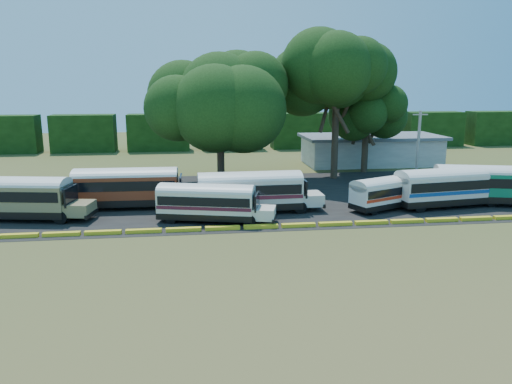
{
  "coord_description": "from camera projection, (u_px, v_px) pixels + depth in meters",
  "views": [
    {
      "loc": [
        -6.74,
        -36.11,
        11.28
      ],
      "look_at": [
        -1.23,
        6.0,
        1.82
      ],
      "focal_mm": 35.0,
      "sensor_mm": 36.0,
      "label": 1
    }
  ],
  "objects": [
    {
      "name": "tree_west",
      "position": [
        220.0,
        94.0,
        53.01
      ],
      "size": [
        12.02,
        12.02,
        14.35
      ],
      "color": "#332919",
      "rests_on": "ground"
    },
    {
      "name": "treeline_backdrop",
      "position": [
        231.0,
        131.0,
        84.06
      ],
      "size": [
        130.0,
        4.0,
        6.0
      ],
      "color": "black",
      "rests_on": "ground"
    },
    {
      "name": "asphalt_strip",
      "position": [
        270.0,
        196.0,
        50.0
      ],
      "size": [
        64.0,
        24.0,
        0.02
      ],
      "primitive_type": "cube",
      "color": "black",
      "rests_on": "ground"
    },
    {
      "name": "tree_east",
      "position": [
        367.0,
        108.0,
        61.63
      ],
      "size": [
        7.97,
        7.97,
        11.01
      ],
      "color": "#332919",
      "rests_on": "ground"
    },
    {
      "name": "terminal_building",
      "position": [
        371.0,
        149.0,
        69.13
      ],
      "size": [
        19.0,
        9.0,
        4.0
      ],
      "color": "silver",
      "rests_on": "ground"
    },
    {
      "name": "bus_red",
      "position": [
        129.0,
        185.0,
        44.9
      ],
      "size": [
        11.3,
        3.06,
        3.69
      ],
      "rotation": [
        0.0,
        0.0,
        -0.02
      ],
      "color": "black",
      "rests_on": "ground"
    },
    {
      "name": "utility_pole",
      "position": [
        418.0,
        150.0,
        52.09
      ],
      "size": [
        1.6,
        0.3,
        8.34
      ],
      "color": "gray",
      "rests_on": "ground"
    },
    {
      "name": "bus_white_blue",
      "position": [
        447.0,
        185.0,
        45.27
      ],
      "size": [
        11.2,
        4.09,
        3.6
      ],
      "rotation": [
        0.0,
        0.0,
        0.13
      ],
      "color": "black",
      "rests_on": "ground"
    },
    {
      "name": "bus_beige",
      "position": [
        17.0,
        195.0,
        41.05
      ],
      "size": [
        11.34,
        4.59,
        3.63
      ],
      "rotation": [
        0.0,
        0.0,
        -0.18
      ],
      "color": "black",
      "rests_on": "ground"
    },
    {
      "name": "bus_cream_east",
      "position": [
        253.0,
        189.0,
        43.48
      ],
      "size": [
        11.07,
        2.96,
        3.62
      ],
      "rotation": [
        0.0,
        0.0,
        0.02
      ],
      "color": "black",
      "rests_on": "ground"
    },
    {
      "name": "bus_teal",
      "position": [
        490.0,
        182.0,
        46.13
      ],
      "size": [
        11.57,
        5.53,
        3.7
      ],
      "rotation": [
        0.0,
        0.0,
        -0.26
      ],
      "color": "black",
      "rests_on": "ground"
    },
    {
      "name": "bus_cream_west",
      "position": [
        209.0,
        201.0,
        40.54
      ],
      "size": [
        9.86,
        4.7,
        3.15
      ],
      "rotation": [
        0.0,
        0.0,
        -0.26
      ],
      "color": "black",
      "rests_on": "ground"
    },
    {
      "name": "curb",
      "position": [
        280.0,
        226.0,
        39.19
      ],
      "size": [
        53.7,
        0.45,
        0.3
      ],
      "color": "yellow",
      "rests_on": "ground"
    },
    {
      "name": "tree_center",
      "position": [
        337.0,
        74.0,
        56.7
      ],
      "size": [
        10.94,
        10.94,
        16.18
      ],
      "color": "#332919",
      "rests_on": "ground"
    },
    {
      "name": "ground",
      "position": [
        282.0,
        232.0,
        38.26
      ],
      "size": [
        160.0,
        160.0,
        0.0
      ],
      "primitive_type": "plane",
      "color": "#344C19",
      "rests_on": "ground"
    },
    {
      "name": "bus_white_red",
      "position": [
        390.0,
        191.0,
        44.74
      ],
      "size": [
        9.15,
        5.69,
        2.97
      ],
      "rotation": [
        0.0,
        0.0,
        0.42
      ],
      "color": "black",
      "rests_on": "ground"
    }
  ]
}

